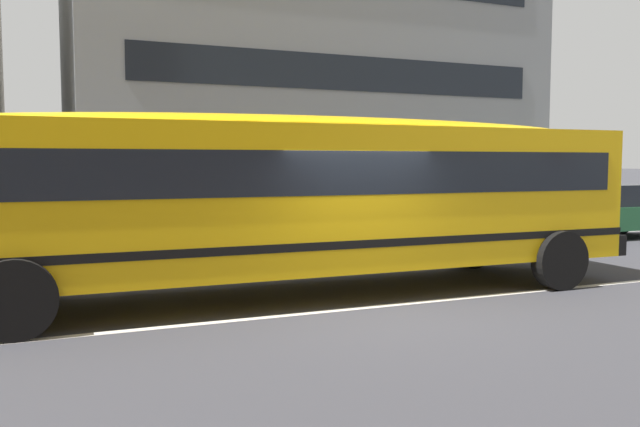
% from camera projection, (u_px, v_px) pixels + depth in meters
% --- Properties ---
extents(ground_plane, '(400.00, 400.00, 0.00)m').
position_uv_depth(ground_plane, '(359.00, 308.00, 10.42)').
color(ground_plane, '#38383D').
extents(sidewalk_far, '(120.00, 3.00, 0.01)m').
position_uv_depth(sidewalk_far, '(225.00, 247.00, 17.94)').
color(sidewalk_far, gray).
rests_on(sidewalk_far, ground_plane).
extents(lane_centreline, '(110.00, 0.16, 0.01)m').
position_uv_depth(lane_centreline, '(359.00, 308.00, 10.42)').
color(lane_centreline, silver).
rests_on(lane_centreline, ground_plane).
extents(school_bus, '(13.91, 3.40, 3.10)m').
position_uv_depth(school_bus, '(287.00, 190.00, 11.26)').
color(school_bus, yellow).
rests_on(school_bus, ground_plane).
extents(parked_car_green_near_corner, '(3.91, 1.89, 1.64)m').
position_uv_depth(parked_car_green_near_corner, '(613.00, 211.00, 20.08)').
color(parked_car_green_near_corner, '#236038').
rests_on(parked_car_green_near_corner, ground_plane).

